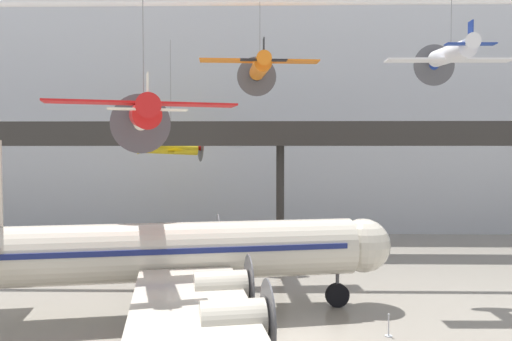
{
  "coord_description": "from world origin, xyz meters",
  "views": [
    {
      "loc": [
        -1.3,
        -22.11,
        8.59
      ],
      "look_at": [
        -1.85,
        7.37,
        7.46
      ],
      "focal_mm": 35.0,
      "sensor_mm": 36.0,
      "label": 1
    }
  ],
  "objects_px": {
    "suspended_plane_orange_highwing": "(260,67)",
    "stanchion_barrier": "(389,329)",
    "airliner_silver_main": "(170,253)",
    "suspended_plane_red_highwing": "(144,114)",
    "suspended_plane_yellow_lowwing": "(171,149)",
    "suspended_plane_white_twin": "(451,54)"
  },
  "relations": [
    {
      "from": "suspended_plane_yellow_lowwing",
      "to": "suspended_plane_orange_highwing",
      "type": "distance_m",
      "value": 14.52
    },
    {
      "from": "suspended_plane_white_twin",
      "to": "suspended_plane_red_highwing",
      "type": "relative_size",
      "value": 0.69
    },
    {
      "from": "suspended_plane_yellow_lowwing",
      "to": "suspended_plane_red_highwing",
      "type": "bearing_deg",
      "value": -101.82
    },
    {
      "from": "stanchion_barrier",
      "to": "airliner_silver_main",
      "type": "bearing_deg",
      "value": 166.09
    },
    {
      "from": "suspended_plane_red_highwing",
      "to": "stanchion_barrier",
      "type": "relative_size",
      "value": 9.56
    },
    {
      "from": "airliner_silver_main",
      "to": "suspended_plane_yellow_lowwing",
      "type": "bearing_deg",
      "value": 89.58
    },
    {
      "from": "suspended_plane_orange_highwing",
      "to": "stanchion_barrier",
      "type": "distance_m",
      "value": 19.48
    },
    {
      "from": "suspended_plane_white_twin",
      "to": "suspended_plane_orange_highwing",
      "type": "xyz_separation_m",
      "value": [
        -10.77,
        6.54,
        0.43
      ]
    },
    {
      "from": "suspended_plane_yellow_lowwing",
      "to": "stanchion_barrier",
      "type": "distance_m",
      "value": 27.99
    },
    {
      "from": "suspended_plane_red_highwing",
      "to": "stanchion_barrier",
      "type": "xyz_separation_m",
      "value": [
        11.56,
        -0.87,
        -10.07
      ]
    },
    {
      "from": "suspended_plane_white_twin",
      "to": "suspended_plane_red_highwing",
      "type": "height_order",
      "value": "suspended_plane_white_twin"
    },
    {
      "from": "suspended_plane_red_highwing",
      "to": "suspended_plane_orange_highwing",
      "type": "relative_size",
      "value": 1.22
    },
    {
      "from": "suspended_plane_red_highwing",
      "to": "suspended_plane_orange_highwing",
      "type": "xyz_separation_m",
      "value": [
        5.44,
        11.06,
        4.06
      ]
    },
    {
      "from": "suspended_plane_orange_highwing",
      "to": "stanchion_barrier",
      "type": "relative_size",
      "value": 7.82
    },
    {
      "from": "suspended_plane_red_highwing",
      "to": "suspended_plane_orange_highwing",
      "type": "bearing_deg",
      "value": -42.77
    },
    {
      "from": "suspended_plane_yellow_lowwing",
      "to": "stanchion_barrier",
      "type": "bearing_deg",
      "value": -76.63
    },
    {
      "from": "suspended_plane_white_twin",
      "to": "suspended_plane_red_highwing",
      "type": "xyz_separation_m",
      "value": [
        -16.21,
        -4.52,
        -3.63
      ]
    },
    {
      "from": "suspended_plane_orange_highwing",
      "to": "stanchion_barrier",
      "type": "bearing_deg",
      "value": -158.03
    },
    {
      "from": "airliner_silver_main",
      "to": "suspended_plane_red_highwing",
      "type": "height_order",
      "value": "suspended_plane_red_highwing"
    },
    {
      "from": "suspended_plane_red_highwing",
      "to": "suspended_plane_yellow_lowwing",
      "type": "relative_size",
      "value": 0.93
    },
    {
      "from": "stanchion_barrier",
      "to": "suspended_plane_yellow_lowwing",
      "type": "bearing_deg",
      "value": 122.55
    },
    {
      "from": "airliner_silver_main",
      "to": "stanchion_barrier",
      "type": "bearing_deg",
      "value": -24.79
    }
  ]
}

